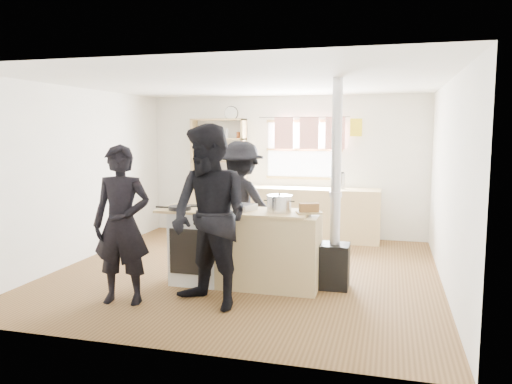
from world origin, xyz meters
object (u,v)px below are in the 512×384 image
roast_tray (241,207)px  person_near_left (122,225)px  cooking_island (245,248)px  flue_heater (335,235)px  person_far (241,204)px  skillet_greens (180,208)px  person_near_right (210,217)px  thermos (342,181)px  stockpot_stove (214,201)px  stockpot_counter (279,204)px  bread_board (309,209)px

roast_tray → person_near_left: 1.44m
roast_tray → cooking_island: bearing=-15.0°
flue_heater → person_far: 1.58m
skillet_greens → person_far: (0.46, 1.06, -0.09)m
person_near_right → thermos: bearing=99.6°
cooking_island → roast_tray: bearing=165.0°
cooking_island → stockpot_stove: (-0.45, 0.16, 0.54)m
person_near_right → stockpot_counter: bearing=80.9°
person_far → person_near_left: bearing=80.8°
flue_heater → skillet_greens: bearing=-169.3°
thermos → flue_heater: flue_heater is taller
person_near_left → flue_heater: bearing=18.0°
person_near_left → thermos: bearing=52.5°
stockpot_counter → flue_heater: flue_heater is taller
thermos → skillet_greens: size_ratio=0.98×
skillet_greens → flue_heater: flue_heater is taller
stockpot_counter → person_near_left: size_ratio=0.17×
stockpot_counter → person_near_left: (-1.55, -0.93, -0.16)m
bread_board → person_near_left: person_near_left is taller
thermos → bread_board: bearing=-92.5°
stockpot_stove → skillet_greens: bearing=-134.3°
stockpot_counter → person_near_left: person_near_left is taller
stockpot_stove → person_near_right: (0.30, -0.98, -0.03)m
cooking_island → bread_board: (0.79, -0.03, 0.51)m
skillet_greens → person_near_right: person_near_right is taller
skillet_greens → stockpot_stove: stockpot_stove is taller
thermos → cooking_island: bearing=-108.1°
stockpot_counter → person_near_right: bearing=-124.9°
cooking_island → flue_heater: 1.10m
skillet_greens → person_near_left: size_ratio=0.16×
flue_heater → person_near_right: flue_heater is taller
stockpot_stove → stockpot_counter: (0.87, -0.17, 0.02)m
cooking_island → skillet_greens: skillet_greens is taller
thermos → stockpot_counter: (-0.48, -2.78, -0.00)m
skillet_greens → roast_tray: bearing=15.3°
roast_tray → person_near_right: (-0.08, -0.84, 0.01)m
flue_heater → person_near_left: size_ratio=1.43×
cooking_island → person_near_right: (-0.14, -0.83, 0.52)m
stockpot_counter → person_near_right: person_near_right is taller
stockpot_stove → person_near_left: (-0.67, -1.10, -0.14)m
person_near_right → roast_tray: bearing=110.2°
bread_board → stockpot_counter: bearing=177.7°
bread_board → person_near_left: (-1.91, -0.92, -0.11)m
skillet_greens → stockpot_counter: stockpot_counter is taller
thermos → person_near_right: (-1.05, -3.60, -0.05)m
roast_tray → flue_heater: 1.19m
skillet_greens → person_far: 1.16m
thermos → skillet_greens: 3.40m
bread_board → flue_heater: 0.48m
thermos → person_far: bearing=-122.9°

